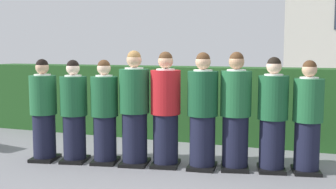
% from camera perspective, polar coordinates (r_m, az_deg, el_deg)
% --- Properties ---
extents(ground_plane, '(60.00, 60.00, 0.00)m').
position_cam_1_polar(ground_plane, '(6.16, 0.00, -9.76)').
color(ground_plane, slate).
extents(student_front_row_0, '(0.44, 0.50, 1.55)m').
position_cam_1_polar(student_front_row_0, '(6.61, -16.68, -2.38)').
color(student_front_row_0, black).
rests_on(student_front_row_0, ground).
extents(student_front_row_1, '(0.44, 0.53, 1.54)m').
position_cam_1_polar(student_front_row_1, '(6.41, -12.76, -2.57)').
color(student_front_row_1, black).
rests_on(student_front_row_1, ground).
extents(student_front_row_2, '(0.44, 0.50, 1.54)m').
position_cam_1_polar(student_front_row_2, '(6.25, -8.68, -2.70)').
color(student_front_row_2, black).
rests_on(student_front_row_2, ground).
extents(student_front_row_3, '(0.46, 0.54, 1.68)m').
position_cam_1_polar(student_front_row_3, '(6.10, -4.62, -2.24)').
color(student_front_row_3, black).
rests_on(student_front_row_3, ground).
extents(student_in_red_blazer, '(0.46, 0.55, 1.66)m').
position_cam_1_polar(student_in_red_blazer, '(6.01, -0.33, -2.41)').
color(student_in_red_blazer, black).
rests_on(student_in_red_blazer, ground).
extents(student_front_row_5, '(0.43, 0.54, 1.65)m').
position_cam_1_polar(student_front_row_5, '(5.90, 4.76, -2.63)').
color(student_front_row_5, black).
rests_on(student_front_row_5, ground).
extents(student_front_row_6, '(0.47, 0.56, 1.66)m').
position_cam_1_polar(student_front_row_6, '(5.92, 9.25, -2.63)').
color(student_front_row_6, black).
rests_on(student_front_row_6, ground).
extents(student_front_row_7, '(0.45, 0.54, 1.59)m').
position_cam_1_polar(student_front_row_7, '(5.94, 14.15, -3.05)').
color(student_front_row_7, black).
rests_on(student_front_row_7, ground).
extents(student_front_row_8, '(0.44, 0.51, 1.55)m').
position_cam_1_polar(student_front_row_8, '(5.99, 18.60, -3.31)').
color(student_front_row_8, black).
rests_on(student_front_row_8, ground).
extents(hedge, '(9.15, 0.70, 1.37)m').
position_cam_1_polar(hedge, '(7.81, 4.69, -1.24)').
color(hedge, '#214C1E').
rests_on(hedge, ground).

